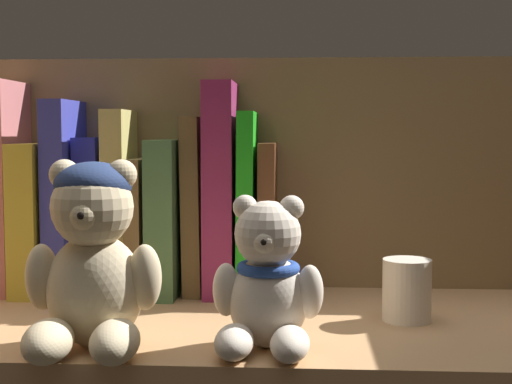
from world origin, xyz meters
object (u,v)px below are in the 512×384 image
(book_9, at_px, (195,205))
(teddy_bear_smaller, at_px, (267,284))
(book_6, at_px, (122,201))
(pillar_candle, at_px, (408,291))
(book_7, at_px, (145,224))
(book_8, at_px, (169,216))
(book_12, at_px, (268,218))
(book_5, at_px, (97,214))
(book_2, at_px, (10,186))
(book_11, at_px, (248,203))
(book_3, at_px, (42,216))
(teddy_bear_larger, at_px, (92,260))
(book_10, at_px, (222,188))
(book_4, at_px, (70,196))

(book_9, relative_size, teddy_bear_smaller, 1.54)
(book_6, xyz_separation_m, pillar_candle, (0.32, -0.13, -0.08))
(book_7, xyz_separation_m, book_8, (0.03, 0.00, 0.01))
(book_7, bearing_deg, book_12, 0.00)
(book_8, xyz_separation_m, teddy_bear_smaller, (0.13, -0.23, -0.03))
(pillar_candle, bearing_deg, book_7, 155.47)
(book_8, bearing_deg, book_5, 180.00)
(book_2, xyz_separation_m, book_11, (0.29, 0.00, -0.02))
(book_9, bearing_deg, teddy_bear_smaller, -67.62)
(book_2, relative_size, book_9, 1.20)
(book_3, bearing_deg, teddy_bear_larger, -61.54)
(teddy_bear_smaller, bearing_deg, book_10, 105.35)
(book_9, distance_m, teddy_bear_larger, 0.25)
(book_8, height_order, pillar_candle, book_8)
(book_6, distance_m, book_10, 0.12)
(book_6, height_order, teddy_bear_smaller, book_6)
(book_3, xyz_separation_m, book_7, (0.12, 0.00, -0.01))
(book_7, xyz_separation_m, teddy_bear_larger, (0.01, -0.24, -0.00))
(book_3, xyz_separation_m, book_5, (0.07, 0.00, 0.00))
(book_5, relative_size, book_8, 1.02)
(book_2, xyz_separation_m, book_6, (0.14, 0.00, -0.02))
(book_4, distance_m, book_5, 0.04)
(book_9, bearing_deg, book_5, 180.00)
(book_4, bearing_deg, book_3, 180.00)
(book_8, bearing_deg, book_11, 0.00)
(book_4, height_order, pillar_candle, book_4)
(book_8, xyz_separation_m, book_9, (0.03, 0.00, 0.01))
(book_11, height_order, teddy_bear_smaller, book_11)
(book_11, relative_size, book_12, 1.20)
(book_10, relative_size, book_11, 1.16)
(book_10, distance_m, pillar_candle, 0.26)
(book_4, bearing_deg, teddy_bear_larger, -68.27)
(book_6, bearing_deg, teddy_bear_larger, -82.28)
(book_6, xyz_separation_m, teddy_bear_smaller, (0.18, -0.23, -0.05))
(book_5, distance_m, book_7, 0.06)
(book_4, distance_m, teddy_bear_smaller, 0.34)
(book_2, bearing_deg, book_10, 0.00)
(teddy_bear_smaller, bearing_deg, book_8, 118.66)
(book_9, xyz_separation_m, book_11, (0.06, 0.00, 0.00))
(book_8, distance_m, book_10, 0.07)
(book_5, bearing_deg, book_11, 0.00)
(book_8, xyz_separation_m, book_11, (0.09, 0.00, 0.02))
(book_8, distance_m, pillar_candle, 0.30)
(book_10, bearing_deg, book_6, 180.00)
(book_11, bearing_deg, book_2, 180.00)
(book_3, height_order, teddy_bear_smaller, book_3)
(book_3, relative_size, book_4, 0.78)
(book_4, relative_size, book_12, 1.28)
(book_2, xyz_separation_m, book_3, (0.04, 0.00, -0.04))
(book_9, xyz_separation_m, teddy_bear_larger, (-0.05, -0.24, -0.02))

